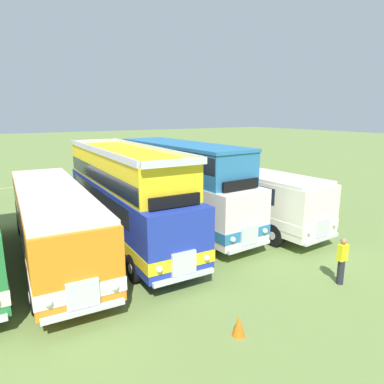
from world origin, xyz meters
TOP-DOWN VIEW (x-y plane):
  - ground_plane at (0.00, 0.00)m, footprint 200.00×200.00m
  - bus_fourth_in_row at (0.00, 0.06)m, footprint 3.15×11.62m
  - bus_fifth_in_row at (3.25, 0.23)m, footprint 2.86×11.20m
  - bus_sixth_in_row at (6.48, 0.49)m, footprint 3.05×9.87m
  - bus_seventh_in_row at (9.73, -0.34)m, footprint 3.09×10.32m
  - cone_mid_row at (3.20, -8.17)m, footprint 0.36×0.36m
  - marshal_person at (8.19, -7.75)m, footprint 0.36×0.24m
  - rope_fence_line at (0.00, 11.82)m, footprint 25.55×0.08m

SIDE VIEW (x-z plane):
  - ground_plane at x=0.00m, z-range 0.00..0.00m
  - cone_mid_row at x=3.20m, z-range 0.00..0.62m
  - rope_fence_line at x=0.00m, z-range 0.19..1.24m
  - marshal_person at x=8.19m, z-range 0.02..1.75m
  - bus_seventh_in_row at x=9.73m, z-range 0.26..3.25m
  - bus_fourth_in_row at x=0.00m, z-range 0.26..3.25m
  - bus_fifth_in_row at x=3.25m, z-range 0.10..4.62m
  - bus_sixth_in_row at x=6.48m, z-range 0.22..4.71m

